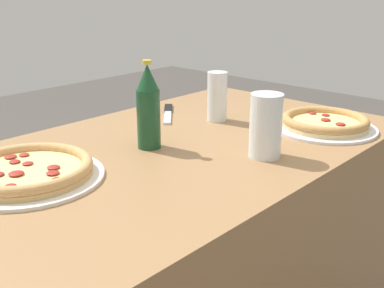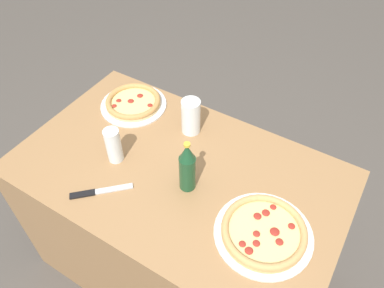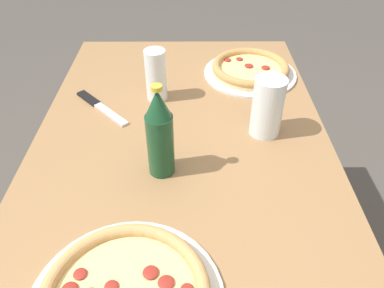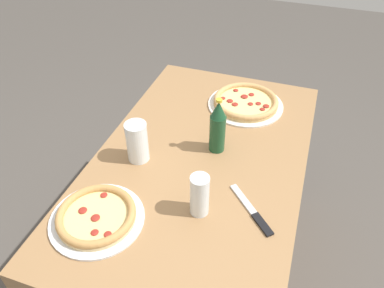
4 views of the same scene
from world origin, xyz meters
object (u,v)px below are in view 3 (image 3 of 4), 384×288
glass_lemonade (156,78)px  knife (99,106)px  beer_bottle (160,134)px  pizza_salami (250,69)px  glass_red_wine (267,108)px

glass_lemonade → knife: (0.05, -0.16, -0.06)m
beer_bottle → knife: (-0.26, -0.19, -0.10)m
knife → pizza_salami: bearing=112.5°
glass_lemonade → beer_bottle: 0.32m
glass_red_wine → beer_bottle: (0.14, -0.26, 0.03)m
glass_lemonade → glass_red_wine: (0.17, 0.29, 0.01)m
glass_red_wine → knife: bearing=-104.6°
glass_lemonade → knife: 0.18m
beer_bottle → knife: bearing=-143.4°
beer_bottle → glass_lemonade: bearing=-174.2°
pizza_salami → knife: pizza_salami is taller
pizza_salami → knife: size_ratio=1.65×
beer_bottle → knife: size_ratio=1.25×
pizza_salami → knife: bearing=-67.5°
glass_red_wine → knife: 0.47m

